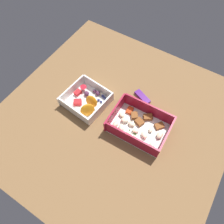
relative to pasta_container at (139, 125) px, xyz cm
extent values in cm
cube|color=brown|center=(-9.51, -0.76, -2.92)|extent=(80.00, 80.00, 2.00)
cube|color=white|center=(0.17, -0.03, -1.62)|extent=(20.35, 14.75, 0.60)
cube|color=maroon|center=(-9.48, -0.33, 1.49)|extent=(1.04, 14.15, 5.61)
cube|color=maroon|center=(9.83, 0.27, 1.49)|extent=(1.04, 14.15, 5.61)
cube|color=maroon|center=(-0.04, 6.74, 1.49)|extent=(18.73, 1.19, 5.61)
cube|color=maroon|center=(0.38, -6.80, 1.49)|extent=(18.73, 1.19, 5.61)
ellipsoid|color=beige|center=(-2.51, -1.20, -0.42)|extent=(2.64, 1.91, 1.29)
ellipsoid|color=beige|center=(7.11, -4.03, -0.61)|extent=(2.43, 2.11, 1.01)
ellipsoid|color=beige|center=(3.20, -2.21, -0.36)|extent=(3.35, 3.15, 1.37)
ellipsoid|color=beige|center=(-4.83, -3.93, -0.31)|extent=(3.34, 3.52, 1.44)
ellipsoid|color=beige|center=(-7.34, 0.53, -0.52)|extent=(2.47, 1.88, 1.14)
ellipsoid|color=beige|center=(0.93, -4.81, -0.52)|extent=(2.72, 2.75, 1.14)
ellipsoid|color=beige|center=(4.22, 0.79, -0.59)|extent=(1.95, 2.40, 1.05)
ellipsoid|color=beige|center=(-5.31, -1.17, -0.30)|extent=(3.52, 3.11, 1.46)
ellipsoid|color=beige|center=(7.73, 0.63, -0.28)|extent=(2.19, 3.04, 1.48)
ellipsoid|color=beige|center=(-1.49, -4.37, -0.57)|extent=(2.29, 1.71, 1.07)
ellipsoid|color=beige|center=(-0.06, -2.26, -0.47)|extent=(2.86, 2.41, 1.22)
ellipsoid|color=beige|center=(-7.32, -3.69, -0.42)|extent=(2.13, 2.80, 1.29)
cube|color=brown|center=(1.07, 4.70, -0.49)|extent=(3.80, 3.61, 1.66)
cube|color=brown|center=(-0.59, 1.48, -0.62)|extent=(3.53, 3.26, 1.39)
cube|color=red|center=(-5.96, 3.93, -0.79)|extent=(2.38, 3.06, 1.05)
cube|color=brown|center=(6.05, 3.92, -0.76)|extent=(3.65, 3.81, 1.12)
cube|color=brown|center=(-3.34, 2.79, -0.55)|extent=(3.44, 3.50, 1.54)
cube|color=#387A33|center=(-0.06, -3.08, -1.22)|extent=(0.60, 0.40, 0.20)
cube|color=#387A33|center=(-6.40, -0.52, -1.22)|extent=(0.60, 0.40, 0.20)
cube|color=#387A33|center=(0.53, -3.22, -1.22)|extent=(0.60, 0.40, 0.20)
cube|color=#387A33|center=(-2.07, -2.83, -1.22)|extent=(0.60, 0.40, 0.20)
cube|color=#387A33|center=(-2.23, 0.34, -1.22)|extent=(0.60, 0.40, 0.20)
cube|color=#387A33|center=(-1.84, -4.06, -1.22)|extent=(0.60, 0.40, 0.20)
cube|color=white|center=(-21.76, -1.06, -1.62)|extent=(16.09, 15.60, 0.60)
cube|color=white|center=(-28.81, -0.37, 0.74)|extent=(1.98, 14.22, 4.12)
cube|color=white|center=(-14.70, -1.75, 0.74)|extent=(1.98, 14.22, 4.12)
cube|color=white|center=(-21.09, 5.73, 0.74)|extent=(13.57, 1.92, 4.12)
cube|color=white|center=(-22.42, -7.84, 0.74)|extent=(13.57, 1.92, 4.12)
ellipsoid|color=orange|center=(-19.12, -1.34, 1.27)|extent=(4.88, 3.25, 4.99)
ellipsoid|color=orange|center=(-18.22, -5.14, 1.45)|extent=(5.56, 5.92, 5.33)
cube|color=red|center=(-24.07, -3.52, -0.45)|extent=(3.60, 3.43, 1.73)
cube|color=red|center=(-26.76, 0.09, -0.54)|extent=(2.23, 2.80, 1.55)
sphere|color=#562D4C|center=(-23.50, 1.41, -0.35)|extent=(1.93, 1.93, 1.93)
sphere|color=#562D4C|center=(-21.99, 0.50, -0.59)|extent=(1.46, 1.46, 1.46)
sphere|color=#562D4C|center=(-19.97, 3.87, -0.42)|extent=(1.79, 1.79, 1.79)
sphere|color=#562D4C|center=(-21.65, 4.12, -0.59)|extent=(1.46, 1.46, 1.46)
cone|color=red|center=(-25.88, 2.75, -0.32)|extent=(2.51, 2.51, 2.00)
sphere|color=navy|center=(-15.54, 4.01, -0.85)|extent=(0.94, 0.94, 0.94)
sphere|color=navy|center=(-16.61, 3.55, -0.79)|extent=(1.05, 1.05, 1.05)
sphere|color=navy|center=(-16.96, 1.52, -0.85)|extent=(0.95, 0.95, 0.95)
sphere|color=navy|center=(-17.72, 3.93, -0.73)|extent=(1.18, 1.18, 1.18)
sphere|color=navy|center=(-15.24, 2.17, -0.78)|extent=(1.08, 1.08, 1.08)
sphere|color=navy|center=(-18.14, 1.58, -0.79)|extent=(1.07, 1.07, 1.07)
cube|color=#51197A|center=(-4.85, 11.97, -1.32)|extent=(7.39, 4.88, 1.20)
camera|label=1|loc=(9.53, -32.98, 65.71)|focal=33.84mm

